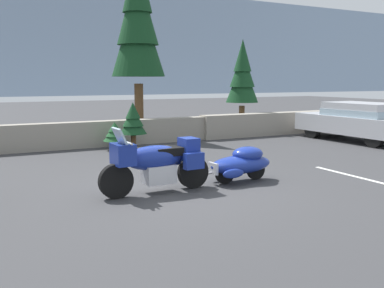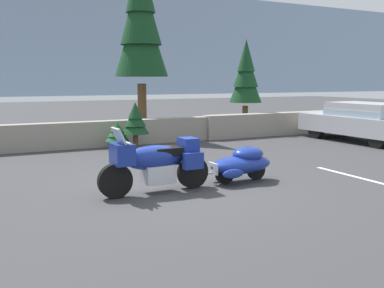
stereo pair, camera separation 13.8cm
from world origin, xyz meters
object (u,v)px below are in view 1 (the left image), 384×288
object	(u,v)px
touring_motorcycle	(156,162)
pine_tree_tall	(137,19)
car_shaped_trailer	(241,163)
pine_tree_secondary	(242,74)
sedan_at_right_edge	(358,120)

from	to	relation	value
touring_motorcycle	pine_tree_tall	bearing A→B (deg)	71.76
car_shaped_trailer	pine_tree_tall	world-z (taller)	pine_tree_tall
touring_motorcycle	car_shaped_trailer	world-z (taller)	touring_motorcycle
touring_motorcycle	car_shaped_trailer	xyz separation A→B (m)	(2.04, 0.06, -0.21)
pine_tree_tall	pine_tree_secondary	distance (m)	4.94
pine_tree_tall	pine_tree_secondary	xyz separation A→B (m)	(4.46, -0.51, -2.06)
pine_tree_tall	pine_tree_secondary	size ratio (longest dim) A/B	1.84
car_shaped_trailer	touring_motorcycle	bearing A→B (deg)	-178.27
sedan_at_right_edge	pine_tree_secondary	bearing A→B (deg)	116.62
car_shaped_trailer	sedan_at_right_edge	world-z (taller)	sedan_at_right_edge
sedan_at_right_edge	pine_tree_secondary	xyz separation A→B (m)	(-2.17, 4.33, 1.68)
pine_tree_tall	touring_motorcycle	bearing A→B (deg)	-108.24
touring_motorcycle	sedan_at_right_edge	world-z (taller)	sedan_at_right_edge
touring_motorcycle	pine_tree_secondary	xyz separation A→B (m)	(7.17, 7.73, 1.83)
pine_tree_tall	pine_tree_secondary	bearing A→B (deg)	-6.53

